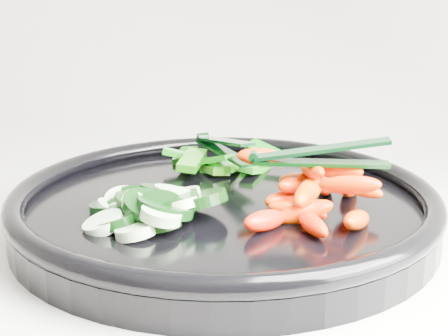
# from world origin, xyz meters

# --- Properties ---
(veggie_tray) EXTENTS (0.44, 0.44, 0.04)m
(veggie_tray) POSITION_xyz_m (0.43, 1.67, 0.95)
(veggie_tray) COLOR black
(veggie_tray) RESTS_ON counter
(cucumber_pile) EXTENTS (0.13, 0.13, 0.04)m
(cucumber_pile) POSITION_xyz_m (0.38, 1.62, 0.96)
(cucumber_pile) COLOR black
(cucumber_pile) RESTS_ON veggie_tray
(carrot_pile) EXTENTS (0.13, 0.15, 0.05)m
(carrot_pile) POSITION_xyz_m (0.51, 1.66, 0.97)
(carrot_pile) COLOR #FC6000
(carrot_pile) RESTS_ON veggie_tray
(pepper_pile) EXTENTS (0.13, 0.11, 0.03)m
(pepper_pile) POSITION_xyz_m (0.40, 1.76, 0.96)
(pepper_pile) COLOR #126709
(pepper_pile) RESTS_ON veggie_tray
(tong_carrot) EXTENTS (0.11, 0.03, 0.02)m
(tong_carrot) POSITION_xyz_m (0.51, 1.66, 1.00)
(tong_carrot) COLOR black
(tong_carrot) RESTS_ON carrot_pile
(tong_pepper) EXTENTS (0.08, 0.10, 0.02)m
(tong_pepper) POSITION_xyz_m (0.40, 1.76, 0.98)
(tong_pepper) COLOR black
(tong_pepper) RESTS_ON pepper_pile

